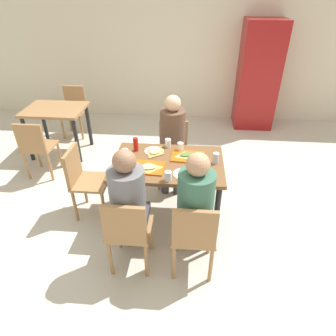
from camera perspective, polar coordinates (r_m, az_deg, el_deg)
ground_plane at (r=3.58m, az=0.00°, el=-9.47°), size 10.00×10.00×0.02m
back_wall at (r=5.93m, az=2.86°, el=22.99°), size 10.00×0.10×2.80m
main_table at (r=3.17m, az=0.00°, el=-0.38°), size 1.19×0.81×0.77m
chair_near_left at (r=2.70m, az=-7.92°, el=-12.00°), size 0.40×0.40×0.86m
chair_near_right at (r=2.65m, az=5.11°, el=-12.84°), size 0.40×0.40×0.86m
chair_far_side at (r=3.92m, az=0.98°, el=3.96°), size 0.40×0.40×0.86m
chair_left_end at (r=3.46m, az=-16.36°, el=-1.77°), size 0.40×0.40×0.86m
person_in_red at (r=2.64m, az=-7.71°, el=-6.05°), size 0.32×0.42×1.27m
person_in_brown_jacket at (r=2.58m, az=5.40°, el=-6.79°), size 0.32×0.42×1.27m
person_far_side at (r=3.68m, az=0.86°, el=6.28°), size 0.32×0.42×1.27m
tray_red_near at (r=3.01m, az=-4.18°, el=0.09°), size 0.38×0.28×0.02m
tray_red_far at (r=3.20m, az=3.90°, el=2.26°), size 0.38×0.28×0.02m
paper_plate_center at (r=3.32m, az=-2.75°, el=3.37°), size 0.22×0.22×0.01m
paper_plate_near_edge at (r=2.92m, az=3.13°, el=-1.17°), size 0.22×0.22×0.01m
pizza_slice_a at (r=2.99m, az=-3.91°, el=0.17°), size 0.25×0.19×0.02m
pizza_slice_b at (r=3.21m, az=3.69°, el=2.64°), size 0.24×0.19×0.02m
pizza_slice_c at (r=3.29m, az=-2.51°, el=3.32°), size 0.22×0.27×0.02m
pizza_slice_d at (r=2.92m, az=3.52°, el=-0.82°), size 0.22×0.25×0.02m
plastic_cup_a at (r=3.39m, az=-0.01°, el=4.95°), size 0.07×0.07×0.10m
plastic_cup_b at (r=2.80m, az=0.01°, el=-1.62°), size 0.07×0.07×0.10m
plastic_cup_c at (r=3.21m, az=-8.42°, el=2.87°), size 0.07×0.07×0.10m
plastic_cup_d at (r=3.31m, az=2.45°, el=4.19°), size 0.07×0.07×0.10m
soda_can at (r=3.10m, az=9.39°, el=1.91°), size 0.07×0.07×0.12m
condiment_bottle at (r=3.31m, az=-6.37°, el=4.65°), size 0.06×0.06×0.16m
foil_bundle at (r=3.15m, az=-9.25°, el=2.17°), size 0.10×0.10×0.10m
drink_fridge at (r=5.80m, az=17.28°, el=16.88°), size 0.70×0.60×1.90m
background_table at (r=4.92m, az=-21.16°, el=9.49°), size 0.90×0.70×0.77m
background_chair_near at (r=4.38m, az=-24.52°, el=4.08°), size 0.40×0.40×0.86m
background_chair_far at (r=5.58m, az=-17.97°, el=11.36°), size 0.40×0.40×0.86m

